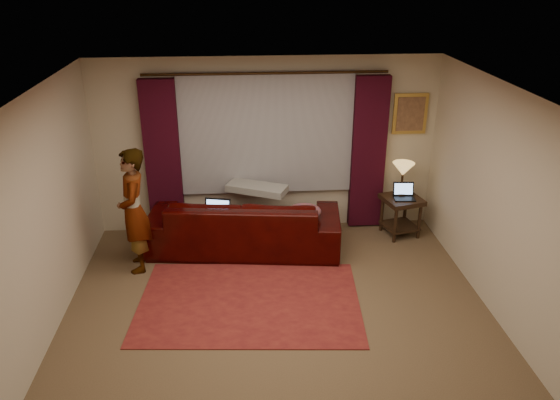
# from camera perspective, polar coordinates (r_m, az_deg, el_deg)

# --- Properties ---
(floor) EXTENTS (5.00, 5.00, 0.01)m
(floor) POSITION_cam_1_polar(r_m,az_deg,el_deg) (6.40, -0.07, -12.68)
(floor) COLOR brown
(floor) RESTS_ON ground
(ceiling) EXTENTS (5.00, 5.00, 0.02)m
(ceiling) POSITION_cam_1_polar(r_m,az_deg,el_deg) (5.29, -0.09, 10.66)
(ceiling) COLOR silver
(ceiling) RESTS_ON ground
(wall_back) EXTENTS (5.00, 0.02, 2.60)m
(wall_back) POSITION_cam_1_polar(r_m,az_deg,el_deg) (8.04, -1.42, 5.67)
(wall_back) COLOR beige
(wall_back) RESTS_ON ground
(wall_front) EXTENTS (5.00, 0.02, 2.60)m
(wall_front) POSITION_cam_1_polar(r_m,az_deg,el_deg) (3.65, 3.04, -19.46)
(wall_front) COLOR beige
(wall_front) RESTS_ON ground
(wall_left) EXTENTS (0.02, 5.00, 2.60)m
(wall_left) POSITION_cam_1_polar(r_m,az_deg,el_deg) (6.09, -24.27, -2.72)
(wall_left) COLOR beige
(wall_left) RESTS_ON ground
(wall_right) EXTENTS (0.02, 5.00, 2.60)m
(wall_right) POSITION_cam_1_polar(r_m,az_deg,el_deg) (6.40, 22.85, -1.20)
(wall_right) COLOR beige
(wall_right) RESTS_ON ground
(sheer_curtain) EXTENTS (2.50, 0.05, 1.80)m
(sheer_curtain) POSITION_cam_1_polar(r_m,az_deg,el_deg) (7.93, -1.42, 6.91)
(sheer_curtain) COLOR #92929A
(sheer_curtain) RESTS_ON wall_back
(drape_left) EXTENTS (0.50, 0.14, 2.30)m
(drape_left) POSITION_cam_1_polar(r_m,az_deg,el_deg) (8.05, -12.13, 4.24)
(drape_left) COLOR black
(drape_left) RESTS_ON floor
(drape_right) EXTENTS (0.50, 0.14, 2.30)m
(drape_right) POSITION_cam_1_polar(r_m,az_deg,el_deg) (8.19, 9.20, 4.81)
(drape_right) COLOR black
(drape_right) RESTS_ON floor
(curtain_rod) EXTENTS (0.04, 0.04, 3.40)m
(curtain_rod) POSITION_cam_1_polar(r_m,az_deg,el_deg) (7.67, -1.46, 13.10)
(curtain_rod) COLOR black
(curtain_rod) RESTS_ON wall_back
(picture_frame) EXTENTS (0.50, 0.04, 0.60)m
(picture_frame) POSITION_cam_1_polar(r_m,az_deg,el_deg) (8.26, 13.44, 8.77)
(picture_frame) COLOR gold
(picture_frame) RESTS_ON wall_back
(sofa) EXTENTS (2.80, 1.47, 1.08)m
(sofa) POSITION_cam_1_polar(r_m,az_deg,el_deg) (7.67, -3.77, -1.41)
(sofa) COLOR black
(sofa) RESTS_ON floor
(throw_blanket) EXTENTS (0.92, 0.67, 0.10)m
(throw_blanket) POSITION_cam_1_polar(r_m,az_deg,el_deg) (7.74, -2.46, 3.19)
(throw_blanket) COLOR gray
(throw_blanket) RESTS_ON sofa
(clothing_pile) EXTENTS (0.52, 0.43, 0.20)m
(clothing_pile) POSITION_cam_1_polar(r_m,az_deg,el_deg) (7.47, 2.52, -1.27)
(clothing_pile) COLOR brown
(clothing_pile) RESTS_ON sofa
(laptop_sofa) EXTENTS (0.44, 0.47, 0.26)m
(laptop_sofa) POSITION_cam_1_polar(r_m,az_deg,el_deg) (7.45, -6.80, -1.25)
(laptop_sofa) COLOR black
(laptop_sofa) RESTS_ON sofa
(area_rug) EXTENTS (2.79, 1.97, 0.01)m
(area_rug) POSITION_cam_1_polar(r_m,az_deg,el_deg) (6.73, -3.22, -10.58)
(area_rug) COLOR maroon
(area_rug) RESTS_ON floor
(end_table) EXTENTS (0.64, 0.64, 0.60)m
(end_table) POSITION_cam_1_polar(r_m,az_deg,el_deg) (8.33, 12.48, -1.65)
(end_table) COLOR black
(end_table) RESTS_ON floor
(tiffany_lamp) EXTENTS (0.34, 0.34, 0.51)m
(tiffany_lamp) POSITION_cam_1_polar(r_m,az_deg,el_deg) (8.19, 12.65, 2.13)
(tiffany_lamp) COLOR olive
(tiffany_lamp) RESTS_ON end_table
(laptop_table) EXTENTS (0.33, 0.35, 0.22)m
(laptop_table) POSITION_cam_1_polar(r_m,az_deg,el_deg) (8.13, 12.92, 0.83)
(laptop_table) COLOR black
(laptop_table) RESTS_ON end_table
(person) EXTENTS (0.56, 0.56, 1.67)m
(person) POSITION_cam_1_polar(r_m,az_deg,el_deg) (7.28, -15.03, -1.11)
(person) COLOR gray
(person) RESTS_ON floor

